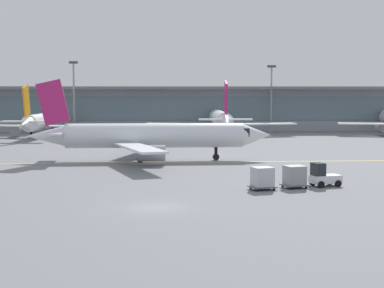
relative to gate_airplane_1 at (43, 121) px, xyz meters
The scene contains 11 objects.
ground_plane 74.83m from the gate_airplane_1, 72.10° to the right, with size 400.00×400.00×0.00m, color slate.
taxiway_centreline_stripe 48.33m from the gate_airplane_1, 62.84° to the right, with size 110.00×0.36×0.01m, color yellow.
terminal_concourse 29.40m from the gate_airplane_1, 38.41° to the left, with size 181.45×11.00×9.60m.
gate_airplane_1 is the anchor object (origin of this frame).
gate_airplane_2 33.47m from the gate_airplane_1, ahead, with size 29.22×31.33×10.41m.
taxiing_regional_jet 46.31m from the gate_airplane_1, 62.14° to the right, with size 29.79×27.72×9.88m.
baggage_tug 72.37m from the gate_airplane_1, 58.89° to the right, with size 2.90×2.22×2.10m.
cargo_dolly_lead 71.73m from the gate_airplane_1, 61.09° to the right, with size 2.48×2.14×1.94m.
cargo_dolly_trailing 71.16m from the gate_airplane_1, 63.50° to the right, with size 2.48×2.14×1.94m.
apron_light_mast_1 11.85m from the gate_airplane_1, 66.77° to the left, with size 1.80×0.36×14.67m.
apron_light_mast_2 46.81m from the gate_airplane_1, 14.90° to the left, with size 1.80×0.36×14.03m.
Camera 1 is at (1.07, -42.85, 8.16)m, focal length 56.47 mm.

